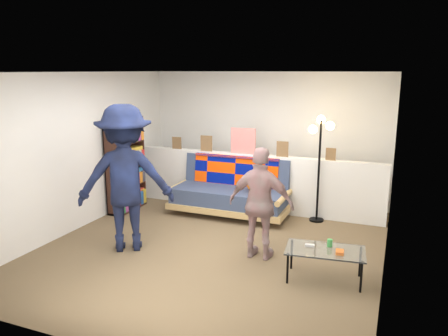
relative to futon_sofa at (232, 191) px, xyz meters
name	(u,v)px	position (x,y,z in m)	size (l,w,h in m)	color
ground	(213,246)	(0.28, -1.46, -0.40)	(5.00, 5.00, 0.00)	brown
room_shell	(226,124)	(0.28, -0.99, 1.27)	(4.60, 5.05, 2.45)	silver
half_wall_ledge	(254,182)	(0.28, 0.34, 0.10)	(4.45, 0.15, 1.00)	silver
ledge_decor	(242,144)	(0.05, 0.32, 0.77)	(2.97, 0.02, 0.45)	brown
futon_sofa	(232,191)	(0.00, 0.00, 0.00)	(2.01, 0.98, 0.86)	tan
bookshelf	(126,168)	(-1.80, -0.49, 0.36)	(0.27, 0.81, 1.63)	black
coffee_table	(326,252)	(1.89, -1.88, -0.05)	(0.96, 0.60, 0.47)	black
floor_lamp	(320,147)	(1.42, 0.20, 0.82)	(0.40, 0.33, 1.72)	black
person_left	(125,178)	(-0.81, -1.93, 0.59)	(1.29, 0.74, 1.99)	black
person_right	(261,204)	(0.99, -1.55, 0.34)	(0.87, 0.36, 1.48)	#CB8385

